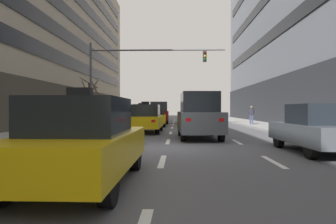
{
  "coord_description": "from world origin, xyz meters",
  "views": [
    {
      "loc": [
        0.42,
        -11.26,
        1.42
      ],
      "look_at": [
        -0.72,
        24.9,
        1.1
      ],
      "focal_mm": 32.31,
      "sensor_mm": 36.0,
      "label": 1
    }
  ],
  "objects_px": {
    "taxi_driving_2": "(146,119)",
    "taxi_driving_5": "(189,115)",
    "car_parked_1": "(317,129)",
    "taxi_driving_1": "(140,112)",
    "car_driving_3": "(159,113)",
    "traffic_signal_0": "(133,68)",
    "pedestrian_0": "(251,114)",
    "street_tree_0": "(90,102)",
    "taxi_driving_4": "(154,117)",
    "car_driving_6": "(199,116)",
    "taxi_driving_0": "(83,142)"
  },
  "relations": [
    {
      "from": "taxi_driving_5",
      "to": "pedestrian_0",
      "type": "bearing_deg",
      "value": -40.16
    },
    {
      "from": "taxi_driving_2",
      "to": "traffic_signal_0",
      "type": "relative_size",
      "value": 0.43
    },
    {
      "from": "taxi_driving_5",
      "to": "car_driving_3",
      "type": "bearing_deg",
      "value": 177.19
    },
    {
      "from": "taxi_driving_1",
      "to": "taxi_driving_5",
      "type": "distance_m",
      "value": 11.92
    },
    {
      "from": "street_tree_0",
      "to": "taxi_driving_5",
      "type": "bearing_deg",
      "value": 23.1
    },
    {
      "from": "car_driving_3",
      "to": "pedestrian_0",
      "type": "bearing_deg",
      "value": -28.85
    },
    {
      "from": "car_driving_6",
      "to": "street_tree_0",
      "type": "relative_size",
      "value": 1.16
    },
    {
      "from": "car_driving_6",
      "to": "traffic_signal_0",
      "type": "xyz_separation_m",
      "value": [
        -4.58,
        8.84,
        3.57
      ]
    },
    {
      "from": "traffic_signal_0",
      "to": "car_driving_3",
      "type": "bearing_deg",
      "value": 76.54
    },
    {
      "from": "taxi_driving_5",
      "to": "car_parked_1",
      "type": "height_order",
      "value": "taxi_driving_5"
    },
    {
      "from": "car_driving_3",
      "to": "traffic_signal_0",
      "type": "distance_m",
      "value": 7.97
    },
    {
      "from": "taxi_driving_1",
      "to": "taxi_driving_5",
      "type": "xyz_separation_m",
      "value": [
        6.18,
        -10.19,
        -0.2
      ]
    },
    {
      "from": "taxi_driving_4",
      "to": "taxi_driving_1",
      "type": "bearing_deg",
      "value": 101.35
    },
    {
      "from": "taxi_driving_2",
      "to": "street_tree_0",
      "type": "relative_size",
      "value": 1.13
    },
    {
      "from": "taxi_driving_1",
      "to": "taxi_driving_4",
      "type": "height_order",
      "value": "taxi_driving_1"
    },
    {
      "from": "car_driving_6",
      "to": "taxi_driving_4",
      "type": "bearing_deg",
      "value": 106.13
    },
    {
      "from": "car_driving_3",
      "to": "car_driving_6",
      "type": "bearing_deg",
      "value": -79.48
    },
    {
      "from": "taxi_driving_2",
      "to": "car_driving_3",
      "type": "relative_size",
      "value": 1.0
    },
    {
      "from": "taxi_driving_0",
      "to": "taxi_driving_1",
      "type": "distance_m",
      "value": 35.09
    },
    {
      "from": "taxi_driving_1",
      "to": "taxi_driving_5",
      "type": "height_order",
      "value": "taxi_driving_1"
    },
    {
      "from": "taxi_driving_1",
      "to": "pedestrian_0",
      "type": "bearing_deg",
      "value": -52.02
    },
    {
      "from": "car_driving_3",
      "to": "street_tree_0",
      "type": "xyz_separation_m",
      "value": [
        -5.9,
        -3.95,
        1.03
      ]
    },
    {
      "from": "car_driving_6",
      "to": "pedestrian_0",
      "type": "bearing_deg",
      "value": 64.82
    },
    {
      "from": "car_driving_6",
      "to": "car_parked_1",
      "type": "relative_size",
      "value": 1.09
    },
    {
      "from": "taxi_driving_5",
      "to": "car_driving_6",
      "type": "distance_m",
      "value": 15.61
    },
    {
      "from": "pedestrian_0",
      "to": "taxi_driving_0",
      "type": "bearing_deg",
      "value": -111.74
    },
    {
      "from": "street_tree_0",
      "to": "taxi_driving_0",
      "type": "bearing_deg",
      "value": -74.08
    },
    {
      "from": "taxi_driving_5",
      "to": "pedestrian_0",
      "type": "distance_m",
      "value": 6.78
    },
    {
      "from": "taxi_driving_0",
      "to": "traffic_signal_0",
      "type": "height_order",
      "value": "traffic_signal_0"
    },
    {
      "from": "taxi_driving_2",
      "to": "car_parked_1",
      "type": "bearing_deg",
      "value": -52.41
    },
    {
      "from": "car_driving_3",
      "to": "traffic_signal_0",
      "type": "relative_size",
      "value": 0.43
    },
    {
      "from": "taxi_driving_5",
      "to": "street_tree_0",
      "type": "distance_m",
      "value": 9.78
    },
    {
      "from": "taxi_driving_5",
      "to": "traffic_signal_0",
      "type": "relative_size",
      "value": 0.43
    },
    {
      "from": "taxi_driving_4",
      "to": "taxi_driving_5",
      "type": "xyz_separation_m",
      "value": [
        3.06,
        5.35,
        0.03
      ]
    },
    {
      "from": "taxi_driving_1",
      "to": "taxi_driving_4",
      "type": "bearing_deg",
      "value": -78.65
    },
    {
      "from": "street_tree_0",
      "to": "car_driving_3",
      "type": "bearing_deg",
      "value": 33.84
    },
    {
      "from": "taxi_driving_1",
      "to": "taxi_driving_2",
      "type": "height_order",
      "value": "taxi_driving_1"
    },
    {
      "from": "taxi_driving_1",
      "to": "car_driving_3",
      "type": "height_order",
      "value": "taxi_driving_1"
    },
    {
      "from": "traffic_signal_0",
      "to": "taxi_driving_2",
      "type": "bearing_deg",
      "value": -73.03
    },
    {
      "from": "taxi_driving_2",
      "to": "car_parked_1",
      "type": "distance_m",
      "value": 10.69
    },
    {
      "from": "taxi_driving_5",
      "to": "car_parked_1",
      "type": "xyz_separation_m",
      "value": [
        3.42,
        -20.41,
        -0.06
      ]
    },
    {
      "from": "taxi_driving_2",
      "to": "taxi_driving_4",
      "type": "relative_size",
      "value": 1.01
    },
    {
      "from": "taxi_driving_5",
      "to": "car_parked_1",
      "type": "bearing_deg",
      "value": -80.49
    },
    {
      "from": "taxi_driving_2",
      "to": "car_parked_1",
      "type": "relative_size",
      "value": 1.07
    },
    {
      "from": "taxi_driving_2",
      "to": "taxi_driving_5",
      "type": "distance_m",
      "value": 12.34
    },
    {
      "from": "taxi_driving_0",
      "to": "street_tree_0",
      "type": "relative_size",
      "value": 1.08
    },
    {
      "from": "taxi_driving_1",
      "to": "traffic_signal_0",
      "type": "xyz_separation_m",
      "value": [
        1.5,
        -16.95,
        3.64
      ]
    },
    {
      "from": "taxi_driving_5",
      "to": "car_driving_6",
      "type": "xyz_separation_m",
      "value": [
        -0.1,
        -15.6,
        0.26
      ]
    },
    {
      "from": "taxi_driving_5",
      "to": "street_tree_0",
      "type": "bearing_deg",
      "value": -156.9
    },
    {
      "from": "car_driving_3",
      "to": "car_driving_6",
      "type": "height_order",
      "value": "car_driving_6"
    }
  ]
}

